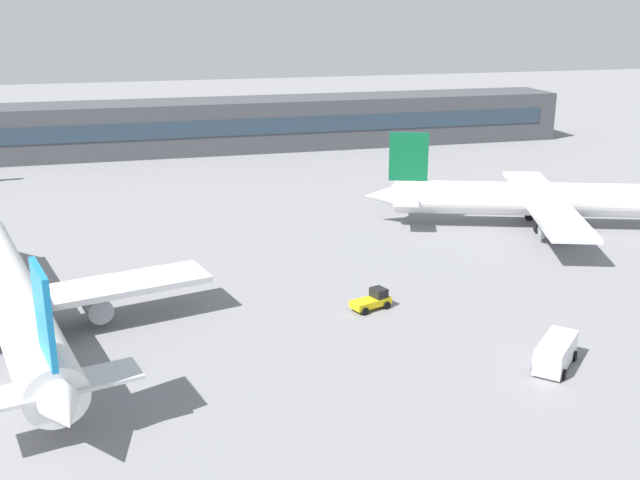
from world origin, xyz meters
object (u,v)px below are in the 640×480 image
airplane_mid (556,200)px  service_van_white (556,352)px  airplane_near (11,295)px  baggage_tug_yellow (373,300)px

airplane_mid → service_van_white: (-19.56, -31.96, -2.29)m
airplane_mid → service_van_white: bearing=-121.5°
airplane_near → airplane_mid: bearing=14.9°
service_van_white → airplane_near: bearing=157.3°
airplane_near → service_van_white: airplane_near is taller
baggage_tug_yellow → service_van_white: size_ratio=0.76×
airplane_mid → baggage_tug_yellow: 34.28m
baggage_tug_yellow → service_van_white: (9.42, -13.84, 0.31)m
airplane_near → baggage_tug_yellow: airplane_near is taller
airplane_mid → service_van_white: size_ratio=8.53×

